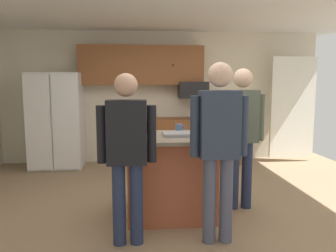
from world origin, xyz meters
name	(u,v)px	position (x,y,z in m)	size (l,w,h in m)	color
floor	(178,211)	(0.00, 0.00, 0.00)	(7.04, 7.04, 0.00)	#937A5B
back_wall	(161,97)	(0.00, 2.80, 1.30)	(6.40, 0.10, 2.60)	beige
french_door_window_panel	(293,108)	(2.60, 2.40, 1.10)	(0.90, 0.06, 2.00)	white
cabinet_run_upper	(141,65)	(-0.40, 2.60, 1.93)	(2.40, 0.38, 0.75)	brown
cabinet_run_lower	(193,140)	(0.60, 2.48, 0.45)	(1.80, 0.63, 0.90)	brown
refrigerator	(57,121)	(-2.00, 2.38, 0.89)	(0.95, 0.76, 1.77)	white
microwave_over_range	(193,90)	(0.60, 2.50, 1.45)	(0.56, 0.40, 0.32)	black
kitchen_island	(170,175)	(-0.11, -0.12, 0.49)	(1.14, 0.93, 0.97)	#AD5638
person_elder_center	(127,148)	(-0.60, -0.81, 0.97)	(0.57, 0.22, 1.68)	#232D4C
person_host_foreground	(219,140)	(0.29, -0.85, 1.04)	(0.57, 0.24, 1.79)	#4C5166
person_guest_left	(242,128)	(0.80, 0.02, 1.03)	(0.57, 0.23, 1.77)	#232D4C
glass_pilsner	(145,128)	(-0.40, 0.04, 1.05)	(0.07, 0.07, 0.16)	black
glass_short_whisky	(195,127)	(0.25, 0.19, 1.04)	(0.07, 0.07, 0.12)	black
glass_dark_ale	(143,132)	(-0.43, -0.39, 1.06)	(0.06, 0.06, 0.17)	black
mug_ceramic_white	(179,128)	(0.03, 0.16, 1.03)	(0.13, 0.08, 0.10)	#4C6B99
serving_tray	(182,134)	(0.02, -0.15, 0.99)	(0.44, 0.30, 0.04)	#B7B7BC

